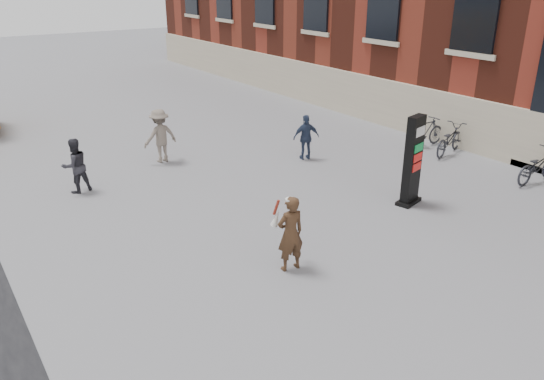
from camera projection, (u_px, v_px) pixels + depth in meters
ground at (317, 282)px, 10.39m from camera, size 100.00×100.00×0.00m
info_pylon at (413, 161)px, 13.50m from camera, size 0.82×0.55×2.35m
woman at (290, 232)px, 10.55m from camera, size 0.64×0.59×1.61m
pedestrian_a at (75, 166)px, 14.39m from camera, size 0.82×0.69×1.52m
pedestrian_b at (160, 136)px, 16.69m from camera, size 1.15×0.72×1.70m
pedestrian_c at (306, 137)px, 16.97m from camera, size 0.93×0.62×1.46m
bike_4 at (538, 166)px, 15.19m from camera, size 1.85×0.65×0.97m
bike_6 at (449, 139)px, 17.54m from camera, size 2.00×1.16×0.99m
bike_7 at (426, 132)px, 18.29m from camera, size 1.74×0.54×1.04m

